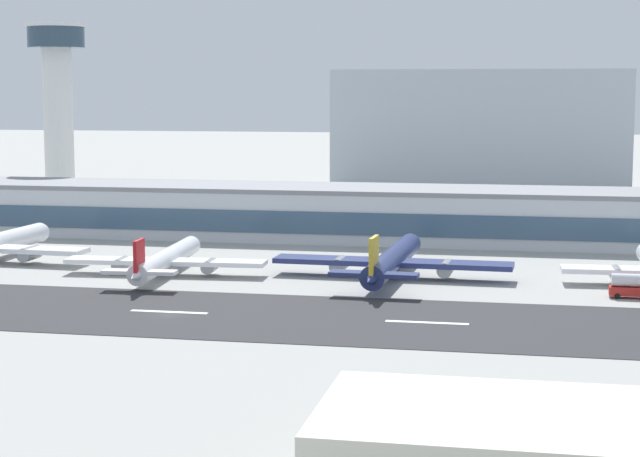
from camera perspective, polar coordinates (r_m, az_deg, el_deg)
The scene contains 11 objects.
ground_plane at distance 164.22m, azimuth -7.88°, elevation -4.49°, with size 1400.00×1400.00×0.00m, color #9E9E99.
runway_strip at distance 165.94m, azimuth -7.67°, elevation -4.35°, with size 800.00×33.68×0.08m, color #2D2D30.
runway_centreline_dash_4 at distance 166.13m, azimuth -7.87°, elevation -4.32°, with size 12.00×1.20×0.01m, color white.
runway_centreline_dash_5 at distance 157.92m, azimuth 5.59°, elevation -4.89°, with size 12.00×1.20×0.01m, color white.
terminal_building at distance 244.91m, azimuth 1.16°, elevation 0.83°, with size 198.08×23.94×11.76m.
control_tower at distance 308.11m, azimuth -13.51°, elevation 6.73°, with size 16.46×16.46×51.24m.
distant_hotel_block at distance 365.84m, azimuth 8.33°, elevation 5.07°, with size 96.17×25.01×39.77m, color #A8B2BC.
airliner_red_tail_gate_1 at distance 198.20m, azimuth -8.12°, elevation -1.67°, with size 36.79×41.19×8.60m.
airliner_gold_tail_gate_2 at distance 193.39m, azimuth 3.74°, elevation -1.73°, with size 42.71×46.75×9.75m.
service_fuel_truck_0 at distance 182.39m, azimuth 16.17°, elevation -2.89°, with size 8.54×2.98×3.95m.
foreground_hangar at distance 96.37m, azimuth 12.15°, elevation -11.14°, with size 40.46×20.91×6.09m, color beige.
Camera 1 is at (53.09, -151.82, 33.14)m, focal length 61.43 mm.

